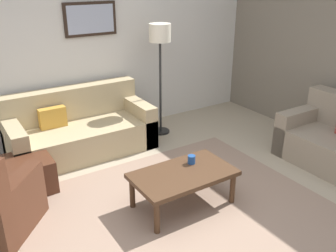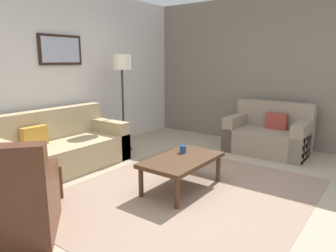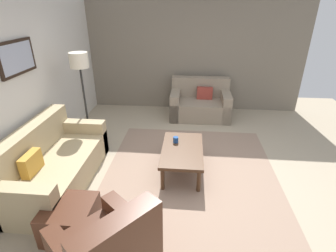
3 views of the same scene
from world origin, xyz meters
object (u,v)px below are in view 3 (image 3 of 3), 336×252
coffee_table (182,151)px  cup (176,140)px  framed_artwork (17,58)px  lamp_standing (80,70)px  couch_main (50,165)px  ottoman (70,219)px  couch_loveseat (200,104)px

coffee_table → cup: 0.25m
framed_artwork → lamp_standing: bearing=-32.0°
couch_main → ottoman: 1.14m
ottoman → lamp_standing: lamp_standing is taller
couch_loveseat → ottoman: couch_loveseat is taller
ottoman → coffee_table: 1.85m
coffee_table → lamp_standing: (0.84, 1.84, 1.05)m
coffee_table → lamp_standing: size_ratio=0.64×
cup → lamp_standing: (0.65, 1.73, 0.95)m
couch_main → lamp_standing: (1.31, -0.10, 1.11)m
coffee_table → lamp_standing: 2.28m
coffee_table → cup: (0.19, 0.12, 0.10)m
couch_loveseat → cup: couch_loveseat is taller
lamp_standing → ottoman: bearing=-164.8°
couch_loveseat → lamp_standing: lamp_standing is taller
couch_loveseat → framed_artwork: 3.85m
couch_loveseat → cup: bearing=168.1°
couch_main → framed_artwork: size_ratio=2.54×
couch_loveseat → ottoman: 4.00m
couch_main → cup: size_ratio=20.52×
couch_main → coffee_table: size_ratio=1.79×
framed_artwork → ottoman: bearing=-140.5°
ottoman → cup: (1.56, -1.13, 0.26)m
ottoman → lamp_standing: (2.21, 0.60, 1.21)m
coffee_table → cup: size_ratio=11.44×
ottoman → framed_artwork: 2.37m
ottoman → couch_main: bearing=38.1°
couch_loveseat → coffee_table: couch_loveseat is taller
couch_main → cup: 1.95m
couch_loveseat → coffee_table: size_ratio=1.24×
cup → lamp_standing: bearing=69.4°
couch_loveseat → cup: (-2.12, 0.45, 0.16)m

